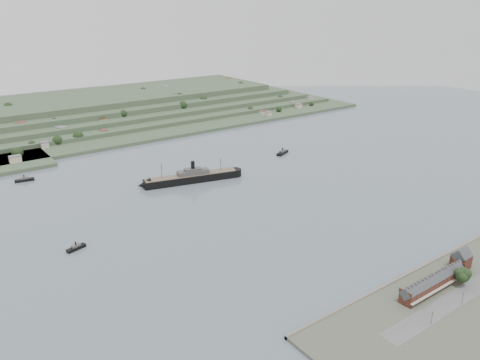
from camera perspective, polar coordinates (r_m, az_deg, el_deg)
ground at (r=416.77m, az=3.50°, el=-2.47°), size 1400.00×1400.00×0.00m
near_shore at (r=313.08m, az=26.25°, el=-12.95°), size 220.00×80.00×2.60m
terrace_row at (r=309.47m, az=22.45°, el=-11.45°), size 55.60×9.80×11.07m
gabled_building at (r=339.75m, az=25.36°, el=-8.69°), size 10.40×10.18×14.09m
far_peninsula at (r=755.63m, az=-14.13°, el=8.44°), size 760.00×309.00×30.00m
steamship at (r=458.53m, az=-6.26°, el=0.27°), size 103.86×35.18×25.25m
tugboat at (r=354.34m, az=-19.35°, el=-7.78°), size 14.66×7.39×6.37m
ferry_west at (r=506.35m, az=-24.79°, el=0.04°), size 18.53×7.79×6.74m
ferry_east at (r=546.59m, az=5.20°, el=3.36°), size 21.17×13.40×7.72m
fig_tree at (r=319.55m, az=25.57°, el=-10.39°), size 10.71×9.27×11.95m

